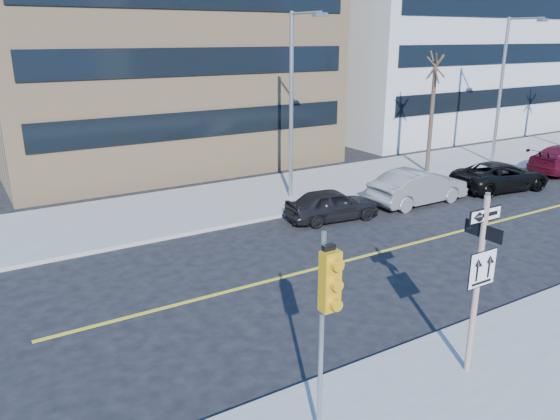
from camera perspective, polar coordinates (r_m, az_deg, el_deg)
ground at (r=14.70m, az=11.30°, el=-11.85°), size 120.00×120.00×0.00m
far_sidewalk at (r=35.01m, az=19.96°, el=4.97°), size 66.00×6.00×0.15m
road_centerline at (r=25.77m, az=25.19°, el=-0.14°), size 40.00×0.14×0.01m
sign_pole at (r=12.13m, az=20.05°, el=-6.39°), size 0.92×0.92×4.06m
traffic_signal at (r=9.18m, az=5.04°, el=-9.15°), size 0.32×0.45×4.00m
parked_car_a at (r=22.17m, az=5.47°, el=0.57°), size 2.03×4.03×1.32m
parked_car_b at (r=25.00m, az=14.24°, el=2.36°), size 1.67×4.73×1.55m
parked_car_c at (r=28.60m, az=22.09°, el=3.31°), size 2.89×5.17×1.37m
streetlight_a at (r=23.91m, az=1.51°, el=11.93°), size 0.55×2.25×8.00m
streetlight_b at (r=33.61m, az=22.48°, el=12.31°), size 0.55×2.25×8.00m
street_tree_west at (r=30.07m, az=15.93°, el=13.94°), size 1.80×1.80×6.35m
building_brick at (r=35.96m, az=-14.63°, el=20.12°), size 18.00×18.00×18.00m
building_grey_mid at (r=46.77m, az=13.97°, el=17.64°), size 20.00×16.00×15.00m
building_grey_far at (r=64.97m, az=25.84°, el=16.79°), size 18.00×18.00×16.00m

